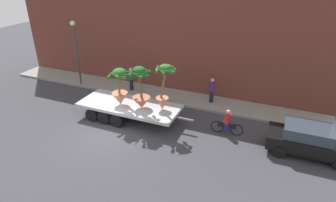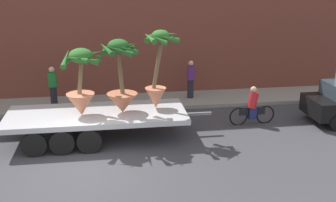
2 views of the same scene
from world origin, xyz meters
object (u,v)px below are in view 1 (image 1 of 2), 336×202
potted_palm_middle (120,88)px  pedestrian_far_left (212,90)px  potted_palm_rear (164,87)px  flatbed_trailer (126,107)px  parked_car (310,140)px  cyclist (227,123)px  street_lamp (76,45)px  pedestrian_near_gate (131,79)px  potted_palm_front (141,91)px

potted_palm_middle → pedestrian_far_left: potted_palm_middle is taller
potted_palm_rear → pedestrian_far_left: potted_palm_rear is taller
pedestrian_far_left → potted_palm_middle: bearing=-138.5°
flatbed_trailer → parked_car: 10.31m
cyclist → pedestrian_far_left: pedestrian_far_left is taller
potted_palm_rear → street_lamp: 8.76m
flatbed_trailer → pedestrian_far_left: size_ratio=4.22×
cyclist → potted_palm_rear: bearing=-173.9°
flatbed_trailer → potted_palm_rear: size_ratio=2.58×
pedestrian_far_left → flatbed_trailer: bearing=-138.5°
potted_palm_middle → cyclist: (6.33, 0.77, -1.41)m
potted_palm_rear → cyclist: (3.69, 0.39, -1.72)m
potted_palm_rear → parked_car: bearing=0.7°
flatbed_trailer → pedestrian_near_gate: 3.92m
potted_palm_rear → pedestrian_far_left: size_ratio=1.64×
parked_car → pedestrian_far_left: bearing=149.1°
potted_palm_middle → parked_car: potted_palm_middle is taller
cyclist → parked_car: bearing=-4.1°
pedestrian_near_gate → pedestrian_far_left: (5.98, 0.30, 0.00)m
cyclist → pedestrian_near_gate: (-7.75, 2.96, 0.37)m
flatbed_trailer → pedestrian_near_gate: pedestrian_near_gate is taller
cyclist → pedestrian_near_gate: size_ratio=1.08×
flatbed_trailer → parked_car: size_ratio=1.75×
flatbed_trailer → street_lamp: street_lamp is taller
potted_palm_rear → parked_car: potted_palm_rear is taller
parked_car → pedestrian_near_gate: size_ratio=2.41×
potted_palm_front → street_lamp: (-6.94, 3.13, 1.15)m
pedestrian_near_gate → street_lamp: (-4.19, -0.54, 2.19)m
potted_palm_front → cyclist: size_ratio=1.39×
potted_palm_middle → potted_palm_rear: bearing=8.2°
potted_palm_middle → parked_car: (10.51, 0.48, -1.25)m
potted_palm_middle → potted_palm_front: potted_palm_front is taller
cyclist → street_lamp: street_lamp is taller
street_lamp → potted_palm_front: bearing=-24.3°
flatbed_trailer → pedestrian_far_left: pedestrian_far_left is taller
flatbed_trailer → parked_car: bearing=1.7°
cyclist → street_lamp: bearing=168.5°
potted_palm_front → parked_car: size_ratio=0.62×
parked_car → pedestrian_near_gate: (-11.93, 3.25, 0.22)m
flatbed_trailer → street_lamp: 6.99m
flatbed_trailer → pedestrian_far_left: bearing=41.5°
potted_palm_rear → street_lamp: (-8.25, 2.81, 0.84)m
pedestrian_far_left → street_lamp: 10.44m
potted_palm_front → pedestrian_far_left: bearing=50.8°
pedestrian_near_gate → flatbed_trailer: bearing=-65.6°
pedestrian_near_gate → pedestrian_far_left: 5.99m
potted_palm_middle → street_lamp: bearing=150.3°
parked_car → street_lamp: street_lamp is taller
potted_palm_rear → pedestrian_near_gate: bearing=140.5°
cyclist → parked_car: parked_car is taller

